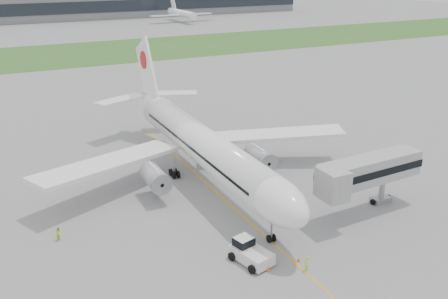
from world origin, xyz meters
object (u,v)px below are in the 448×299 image
airliner (200,142)px  ground_crew_near (307,263)px  pushback_tug (249,251)px  jet_bridge (365,172)px

airliner → ground_crew_near: 26.71m
pushback_tug → jet_bridge: jet_bridge is taller
ground_crew_near → pushback_tug: bearing=-80.2°
airliner → ground_crew_near: (0.31, -26.27, -4.82)m
pushback_tug → jet_bridge: size_ratio=0.32×
airliner → jet_bridge: bearing=-53.1°
pushback_tug → ground_crew_near: size_ratio=3.06×
airliner → pushback_tug: 22.88m
pushback_tug → airliner: bearing=65.2°
airliner → ground_crew_near: size_ratio=32.05×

